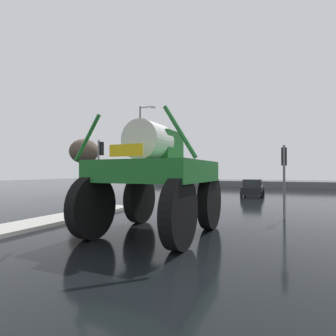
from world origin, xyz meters
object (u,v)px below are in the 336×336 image
traffic_signal_near_right (284,165)px  traffic_signal_near_left (100,158)px  oversize_sprayer (155,176)px  traffic_signal_far_left (173,170)px  streetlight_far_left (141,145)px  bare_tree_left (84,152)px  sedan_ahead (253,188)px

traffic_signal_near_right → traffic_signal_near_left: bearing=-179.9°
oversize_sprayer → traffic_signal_far_left: (-7.92, 20.67, 0.39)m
streetlight_far_left → bare_tree_left: 6.92m
bare_tree_left → traffic_signal_near_right: bearing=-18.7°
oversize_sprayer → bare_tree_left: size_ratio=1.02×
traffic_signal_far_left → bare_tree_left: size_ratio=0.64×
traffic_signal_near_left → bare_tree_left: bare_tree_left is taller
oversize_sprayer → sedan_ahead: bearing=-4.2°
oversize_sprayer → sedan_ahead: size_ratio=1.27×
traffic_signal_near_left → sedan_ahead: bearing=56.7°
traffic_signal_near_left → streetlight_far_left: size_ratio=0.45×
traffic_signal_near_left → traffic_signal_near_right: traffic_signal_near_left is taller
sedan_ahead → traffic_signal_near_right: traffic_signal_near_right is taller
traffic_signal_near_left → bare_tree_left: (-6.17, 5.67, 0.93)m
oversize_sprayer → sedan_ahead: 17.24m
traffic_signal_near_right → bare_tree_left: bare_tree_left is taller
traffic_signal_near_right → oversize_sprayer: bearing=-129.0°
traffic_signal_near_right → streetlight_far_left: size_ratio=0.37×
traffic_signal_near_right → bare_tree_left: size_ratio=0.66×
traffic_signal_near_right → streetlight_far_left: bearing=140.1°
traffic_signal_far_left → bare_tree_left: bare_tree_left is taller
traffic_signal_near_left → streetlight_far_left: streetlight_far_left is taller
sedan_ahead → streetlight_far_left: streetlight_far_left is taller
oversize_sprayer → bare_tree_left: bare_tree_left is taller
traffic_signal_far_left → traffic_signal_near_left: bearing=-84.4°
oversize_sprayer → traffic_signal_near_right: (4.19, 5.18, 0.46)m
sedan_ahead → bare_tree_left: bare_tree_left is taller
traffic_signal_near_left → bare_tree_left: bearing=137.4°
sedan_ahead → bare_tree_left: (-14.04, -6.29, 3.27)m
bare_tree_left → sedan_ahead: bearing=24.1°
oversize_sprayer → bare_tree_left: 16.72m
traffic_signal_near_left → traffic_signal_near_right: 10.61m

